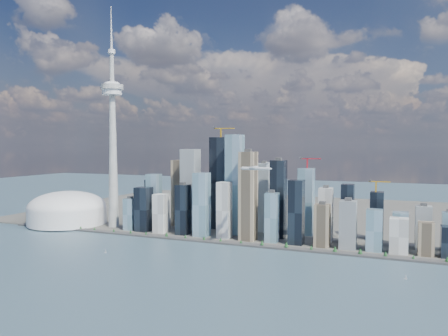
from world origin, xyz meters
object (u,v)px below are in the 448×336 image
at_px(dome_stadium, 67,210).
at_px(airplane, 256,168).
at_px(needle_tower, 113,135).
at_px(sailboat_west, 105,251).
at_px(sailboat_east, 406,278).

bearing_deg(dome_stadium, airplane, -10.67).
height_order(needle_tower, airplane, needle_tower).
xyz_separation_m(needle_tower, sailboat_west, (143.68, -222.50, -232.66)).
bearing_deg(sailboat_west, dome_stadium, 158.91).
bearing_deg(sailboat_west, needle_tower, 138.60).
relative_size(airplane, sailboat_east, 7.68).
bearing_deg(sailboat_west, airplane, 37.38).
height_order(airplane, sailboat_east, airplane).
height_order(sailboat_west, sailboat_east, sailboat_west).
relative_size(dome_stadium, sailboat_west, 20.18).
bearing_deg(sailboat_west, sailboat_east, 19.96).
bearing_deg(sailboat_east, airplane, -175.45).
height_order(needle_tower, sailboat_east, needle_tower).
relative_size(dome_stadium, airplane, 3.17).
xyz_separation_m(needle_tower, dome_stadium, (-140.00, -10.00, -196.40)).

